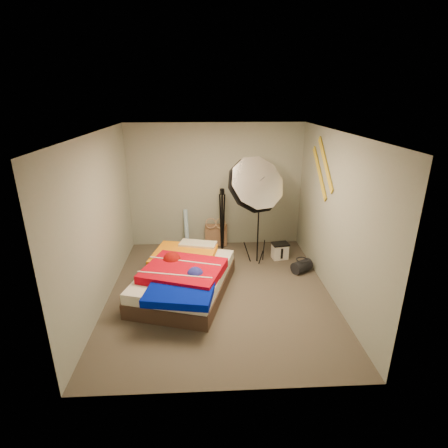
{
  "coord_description": "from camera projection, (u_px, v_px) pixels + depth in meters",
  "views": [
    {
      "loc": [
        -0.18,
        -4.89,
        2.98
      ],
      "look_at": [
        0.1,
        0.6,
        0.95
      ],
      "focal_mm": 28.0,
      "sensor_mm": 36.0,
      "label": 1
    }
  ],
  "objects": [
    {
      "name": "wall_left",
      "position": [
        100.0,
        221.0,
        5.11
      ],
      "size": [
        0.0,
        4.0,
        4.0
      ],
      "primitive_type": "plane",
      "rotation": [
        1.57,
        0.0,
        1.57
      ],
      "color": "gray",
      "rests_on": "floor"
    },
    {
      "name": "camera_case",
      "position": [
        280.0,
        251.0,
        6.75
      ],
      "size": [
        0.32,
        0.25,
        0.29
      ],
      "primitive_type": "cube",
      "rotation": [
        0.0,
        0.0,
        0.16
      ],
      "color": "white",
      "rests_on": "floor"
    },
    {
      "name": "wall_stripe_upper",
      "position": [
        325.0,
        164.0,
        5.59
      ],
      "size": [
        0.02,
        0.91,
        0.78
      ],
      "primitive_type": "cube",
      "rotation": [
        0.7,
        0.0,
        0.0
      ],
      "color": "gold",
      "rests_on": "wall_right"
    },
    {
      "name": "wall_right",
      "position": [
        335.0,
        217.0,
        5.28
      ],
      "size": [
        0.0,
        4.0,
        4.0
      ],
      "primitive_type": "plane",
      "rotation": [
        1.57,
        0.0,
        -1.57
      ],
      "color": "gray",
      "rests_on": "floor"
    },
    {
      "name": "duffel_bag",
      "position": [
        302.0,
        266.0,
        6.24
      ],
      "size": [
        0.42,
        0.38,
        0.22
      ],
      "primitive_type": "cylinder",
      "rotation": [
        0.0,
        1.57,
        0.57
      ],
      "color": "black",
      "rests_on": "floor"
    },
    {
      "name": "wrapping_roll",
      "position": [
        186.0,
        228.0,
        7.24
      ],
      "size": [
        0.13,
        0.24,
        0.78
      ],
      "primitive_type": "cylinder",
      "rotation": [
        -0.17,
        0.0,
        0.22
      ],
      "color": "#579DD2",
      "rests_on": "floor"
    },
    {
      "name": "wall_back",
      "position": [
        215.0,
        186.0,
        7.06
      ],
      "size": [
        3.5,
        0.0,
        3.5
      ],
      "primitive_type": "plane",
      "rotation": [
        1.57,
        0.0,
        0.0
      ],
      "color": "gray",
      "rests_on": "floor"
    },
    {
      "name": "photo_umbrella",
      "position": [
        254.0,
        186.0,
        5.98
      ],
      "size": [
        1.11,
        1.01,
        2.13
      ],
      "color": "black",
      "rests_on": "floor"
    },
    {
      "name": "wall_front",
      "position": [
        228.0,
        289.0,
        3.32
      ],
      "size": [
        3.5,
        0.0,
        3.5
      ],
      "primitive_type": "plane",
      "rotation": [
        -1.57,
        0.0,
        0.0
      ],
      "color": "gray",
      "rests_on": "floor"
    },
    {
      "name": "ceiling",
      "position": [
        219.0,
        133.0,
        4.76
      ],
      "size": [
        4.0,
        4.0,
        0.0
      ],
      "primitive_type": "plane",
      "rotation": [
        3.14,
        0.0,
        0.0
      ],
      "color": "silver",
      "rests_on": "wall_back"
    },
    {
      "name": "tote_bag",
      "position": [
        216.0,
        235.0,
        7.33
      ],
      "size": [
        0.47,
        0.24,
        0.47
      ],
      "primitive_type": "cube",
      "rotation": [
        -0.14,
        0.0,
        -0.11
      ],
      "color": "#9B7051",
      "rests_on": "floor"
    },
    {
      "name": "wall_stripe_lower",
      "position": [
        319.0,
        173.0,
        5.9
      ],
      "size": [
        0.02,
        0.91,
        0.78
      ],
      "primitive_type": "cube",
      "rotation": [
        0.7,
        0.0,
        0.0
      ],
      "color": "gold",
      "rests_on": "wall_right"
    },
    {
      "name": "camera_tripod",
      "position": [
        222.0,
        215.0,
        6.98
      ],
      "size": [
        0.09,
        0.09,
        1.27
      ],
      "color": "black",
      "rests_on": "floor"
    },
    {
      "name": "bed",
      "position": [
        184.0,
        277.0,
        5.53
      ],
      "size": [
        1.72,
        2.19,
        0.54
      ],
      "color": "#453026",
      "rests_on": "floor"
    },
    {
      "name": "floor",
      "position": [
        220.0,
        292.0,
        5.62
      ],
      "size": [
        4.0,
        4.0,
        0.0
      ],
      "primitive_type": "plane",
      "color": "brown",
      "rests_on": "ground"
    }
  ]
}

